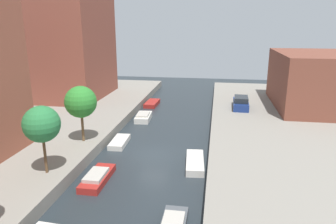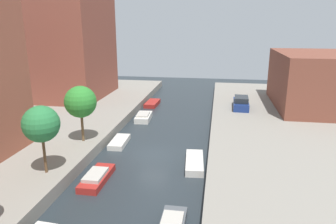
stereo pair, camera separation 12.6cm
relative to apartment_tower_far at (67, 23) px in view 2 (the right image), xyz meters
name	(u,v)px [view 2 (the right image)]	position (x,y,z in m)	size (l,w,h in m)	color
ground_plane	(153,155)	(16.00, -17.56, -11.60)	(84.00, 84.00, 0.00)	#232B30
quay_left	(4,140)	(1.00, -17.56, -11.10)	(20.00, 64.00, 1.00)	gray
quay_right	(329,161)	(31.00, -17.56, -11.10)	(20.00, 64.00, 1.00)	gray
apartment_tower_far	(67,23)	(0.00, 0.00, 0.00)	(10.00, 12.83, 21.20)	brown
low_block_right	(317,80)	(34.00, -1.11, -7.11)	(10.00, 14.45, 6.97)	brown
street_tree_1	(41,124)	(9.36, -24.21, -6.88)	(2.62, 2.62, 5.04)	brown
street_tree_2	(81,102)	(9.36, -17.65, -6.88)	(2.88, 2.88, 5.17)	brown
parked_car	(241,103)	(24.56, -3.36, -9.95)	(2.04, 4.79, 1.56)	navy
moored_boat_left_2	(97,177)	(12.79, -23.18, -11.26)	(1.54, 4.19, 0.79)	maroon
moored_boat_left_3	(119,142)	(12.15, -15.60, -11.35)	(1.54, 3.60, 0.50)	beige
moored_boat_left_4	(144,117)	(12.61, -7.28, -11.21)	(1.92, 3.82, 0.88)	beige
moored_boat_left_5	(152,103)	(12.18, -0.06, -11.31)	(1.72, 4.02, 0.57)	maroon
moored_boat_right_2	(194,163)	(19.88, -19.28, -11.31)	(1.77, 4.40, 0.59)	beige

